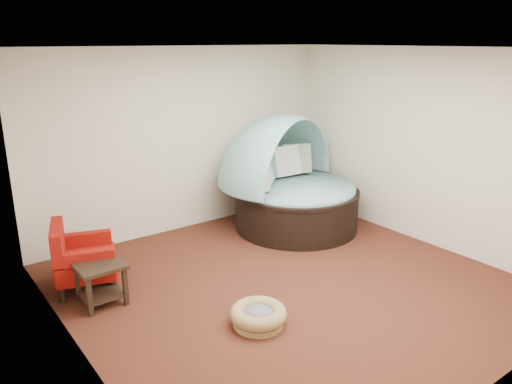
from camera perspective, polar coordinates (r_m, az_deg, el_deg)
floor at (r=6.27m, az=3.71°, el=-10.43°), size 5.00×5.00×0.00m
wall_back at (r=7.77m, az=-8.16°, el=5.85°), size 5.00×0.00×5.00m
wall_front at (r=4.28m, az=26.35°, el=-5.14°), size 5.00×0.00×5.00m
wall_left at (r=4.60m, az=-20.43°, el=-2.92°), size 0.00×5.00×5.00m
wall_right at (r=7.59m, az=18.53°, el=4.86°), size 0.00×5.00×5.00m
ceiling at (r=5.56m, az=4.28°, el=16.10°), size 5.00×5.00×0.00m
canopy_daybed at (r=7.84m, az=3.98°, el=1.77°), size 2.52×2.48×1.79m
pet_basket at (r=5.40m, az=0.27°, el=-13.94°), size 0.78×0.78×0.21m
red_armchair at (r=6.37m, az=-19.42°, el=-7.13°), size 0.89×0.89×0.83m
side_table at (r=5.97m, az=-17.36°, el=-9.31°), size 0.51×0.51×0.49m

